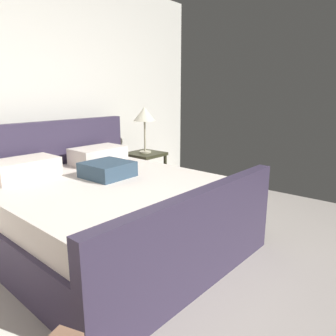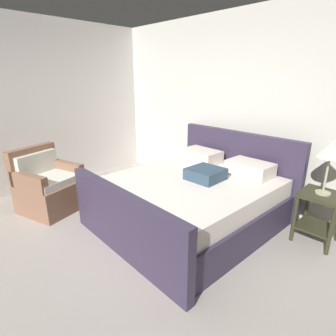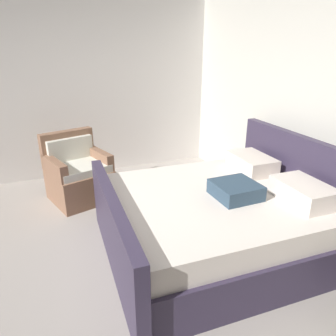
{
  "view_description": "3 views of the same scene",
  "coord_description": "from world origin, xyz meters",
  "px_view_note": "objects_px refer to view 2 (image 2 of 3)",
  "views": [
    {
      "loc": [
        -1.75,
        -0.7,
        1.41
      ],
      "look_at": [
        0.31,
        0.98,
        0.76
      ],
      "focal_mm": 34.16,
      "sensor_mm": 36.0,
      "label": 1
    },
    {
      "loc": [
        2.06,
        -0.98,
        1.83
      ],
      "look_at": [
        -0.13,
        1.17,
        0.8
      ],
      "focal_mm": 28.96,
      "sensor_mm": 36.0,
      "label": 2
    },
    {
      "loc": [
        2.36,
        -0.03,
        1.94
      ],
      "look_at": [
        -0.06,
        0.96,
        0.93
      ],
      "focal_mm": 33.25,
      "sensor_mm": 36.0,
      "label": 3
    }
  ],
  "objects_px": {
    "bed": "(192,199)",
    "table_lamp_right": "(331,151)",
    "nightstand_right": "(319,210)",
    "armchair": "(48,186)"
  },
  "relations": [
    {
      "from": "bed",
      "to": "table_lamp_right",
      "type": "height_order",
      "value": "table_lamp_right"
    },
    {
      "from": "armchair",
      "to": "table_lamp_right",
      "type": "bearing_deg",
      "value": 32.08
    },
    {
      "from": "nightstand_right",
      "to": "table_lamp_right",
      "type": "bearing_deg",
      "value": 63.43
    },
    {
      "from": "nightstand_right",
      "to": "armchair",
      "type": "xyz_separation_m",
      "value": [
        -3.0,
        -1.88,
        -0.06
      ]
    },
    {
      "from": "armchair",
      "to": "nightstand_right",
      "type": "bearing_deg",
      "value": 32.08
    },
    {
      "from": "bed",
      "to": "nightstand_right",
      "type": "bearing_deg",
      "value": 28.89
    },
    {
      "from": "nightstand_right",
      "to": "armchair",
      "type": "height_order",
      "value": "armchair"
    },
    {
      "from": "nightstand_right",
      "to": "armchair",
      "type": "distance_m",
      "value": 3.54
    },
    {
      "from": "bed",
      "to": "armchair",
      "type": "bearing_deg",
      "value": -145.66
    },
    {
      "from": "bed",
      "to": "table_lamp_right",
      "type": "relative_size",
      "value": 3.64
    }
  ]
}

